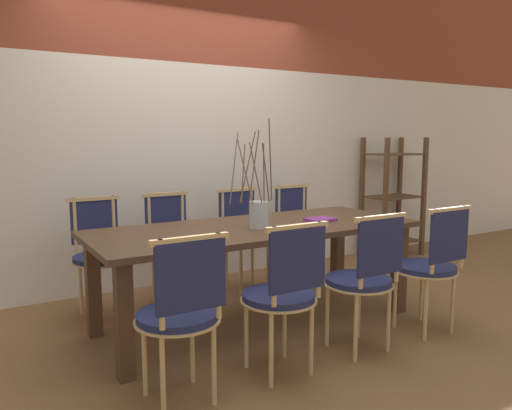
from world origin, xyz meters
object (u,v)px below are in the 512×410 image
Objects in this scene: chair_near_center at (364,275)px; book_stack at (320,220)px; vase_centerpiece at (258,211)px; chair_far_center at (244,234)px; shelving_rack at (393,197)px; dining_table at (256,238)px.

chair_near_center reaches higher than book_stack.
vase_centerpiece is (-0.36, 0.68, 0.34)m from chair_near_center.
shelving_rack is (2.10, 0.26, 0.17)m from chair_far_center.
book_stack is (0.52, -0.07, 0.10)m from dining_table.
book_stack is at bearing -8.02° from dining_table.
chair_near_center is 4.19× the size of book_stack.
chair_near_center is 0.67× the size of shelving_rack.
book_stack is at bearing 102.43° from chair_far_center.
chair_near_center is 1.54m from chair_far_center.
dining_table is 0.54m from book_stack.
shelving_rack is (2.44, 1.03, 0.04)m from dining_table.
shelving_rack is (2.47, 1.12, -0.17)m from vase_centerpiece.
vase_centerpiece is at bearing -110.30° from dining_table.
vase_centerpiece is at bearing -178.82° from book_stack.
vase_centerpiece is 2.72m from shelving_rack.
dining_table is at bearing 66.28° from chair_far_center.
vase_centerpiece is (-0.37, -0.85, 0.34)m from chair_far_center.
book_stack is 0.16× the size of shelving_rack.
chair_near_center is at bearing -67.02° from dining_table.
chair_near_center reaches higher than dining_table.
dining_table is 3.13× the size of vase_centerpiece.
vase_centerpiece is 3.51× the size of book_stack.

